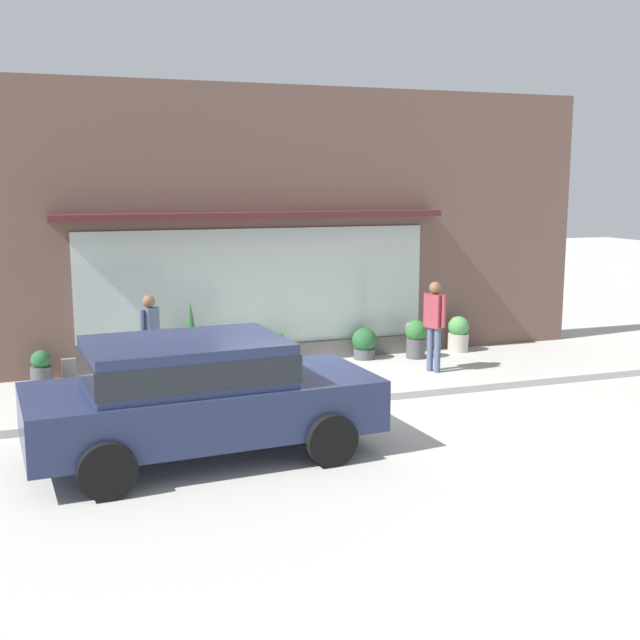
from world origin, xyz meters
TOP-DOWN VIEW (x-y plane):
  - ground_plane at (0.00, 0.00)m, footprint 60.00×60.00m
  - curb_strip at (0.00, -0.20)m, footprint 14.00×0.24m
  - storefront at (0.00, 3.19)m, footprint 14.00×0.81m
  - fire_hydrant at (-1.61, 1.17)m, footprint 0.41×0.37m
  - pedestrian_with_handbag at (-2.17, 1.71)m, footprint 0.52×0.47m
  - pedestrian_passerby at (2.90, 1.24)m, footprint 0.31×0.47m
  - parked_car_navy at (-2.10, -1.96)m, footprint 4.47×2.25m
  - potted_plant_window_center at (3.11, 2.40)m, footprint 0.44×0.44m
  - potted_plant_by_entrance at (0.28, 2.61)m, footprint 0.35×0.35m
  - potted_plant_trailing_edge at (2.12, 2.68)m, footprint 0.49×0.49m
  - potted_plant_near_hydrant at (-1.31, 2.70)m, footprint 0.32×0.32m
  - potted_plant_doorstep at (4.22, 2.68)m, footprint 0.43×0.43m
  - potted_plant_corner_tall at (-3.93, 2.65)m, footprint 0.37×0.37m

SIDE VIEW (x-z plane):
  - ground_plane at x=0.00m, z-range 0.00..0.00m
  - curb_strip at x=0.00m, z-range 0.00..0.12m
  - potted_plant_corner_tall at x=-3.93m, z-range -0.01..0.59m
  - potted_plant_trailing_edge at x=2.12m, z-range 0.01..0.63m
  - potted_plant_doorstep at x=4.22m, z-range 0.00..0.74m
  - potted_plant_by_entrance at x=0.28m, z-range 0.04..0.71m
  - potted_plant_window_center at x=3.11m, z-range 0.03..0.80m
  - fire_hydrant at x=-1.61m, z-range 0.00..0.90m
  - potted_plant_near_hydrant at x=-1.31m, z-range -0.03..1.29m
  - parked_car_navy at x=-2.10m, z-range 0.11..1.65m
  - pedestrian_with_handbag at x=-2.17m, z-range 0.12..1.74m
  - pedestrian_passerby at x=2.90m, z-range 0.15..1.83m
  - storefront at x=0.00m, z-range -0.06..5.19m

